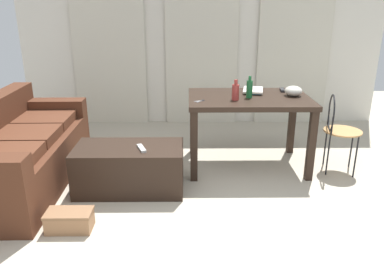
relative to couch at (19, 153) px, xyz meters
The scene contains 15 objects.
ground_plane 1.85m from the couch, ahead, with size 7.90×7.90×0.00m, color #B2A893.
wall_back 2.92m from the couch, 48.66° to the left, with size 5.05×0.10×2.63m, color silver.
curtains 2.82m from the couch, 47.46° to the left, with size 3.59×0.03×2.33m.
couch is the anchor object (origin of this frame).
coffee_table 1.09m from the couch, ahead, with size 1.00×0.52×0.43m.
craft_table 2.32m from the couch, 10.73° to the left, with size 1.25×0.83×0.77m.
wire_chair 3.17m from the couch, ahead, with size 0.38×0.40×0.82m.
bottle_near 2.34m from the couch, ahead, with size 0.06×0.06×0.22m.
bottle_far 2.18m from the couch, ahead, with size 0.07×0.07×0.20m.
bowl 2.80m from the couch, ahead, with size 0.18×0.18×0.10m, color beige.
book_stack 2.45m from the couch, 15.02° to the left, with size 0.25×0.33×0.04m.
tv_remote_on_table 2.78m from the couch, 14.32° to the left, with size 0.04×0.15×0.02m, color #232326.
scissors 1.83m from the couch, ahead, with size 0.11×0.10×0.00m.
tv_remote_primary 1.22m from the couch, ahead, with size 0.05×0.18×0.02m, color #B7B7B2.
shoebox 1.09m from the couch, 48.79° to the right, with size 0.36×0.19×0.16m.
Camera 1 is at (-0.19, -2.12, 1.70)m, focal length 35.24 mm.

